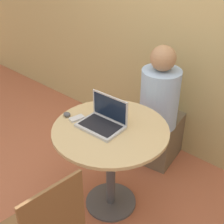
# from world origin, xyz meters

# --- Properties ---
(ground_plane) EXTENTS (12.00, 12.00, 0.00)m
(ground_plane) POSITION_xyz_m (0.00, 0.00, 0.00)
(ground_plane) COLOR #B26042
(back_wall) EXTENTS (7.00, 0.05, 2.60)m
(back_wall) POSITION_xyz_m (0.00, 1.02, 1.30)
(back_wall) COLOR tan
(back_wall) RESTS_ON ground_plane
(round_table) EXTENTS (0.83, 0.83, 0.74)m
(round_table) POSITION_xyz_m (0.00, 0.00, 0.58)
(round_table) COLOR #4C4C51
(round_table) RESTS_ON ground_plane
(laptop) EXTENTS (0.32, 0.23, 0.21)m
(laptop) POSITION_xyz_m (-0.06, -0.01, 0.79)
(laptop) COLOR #B7B7BC
(laptop) RESTS_ON round_table
(cell_phone) EXTENTS (0.08, 0.12, 0.02)m
(cell_phone) POSITION_xyz_m (-0.27, -0.07, 0.75)
(cell_phone) COLOR silver
(cell_phone) RESTS_ON round_table
(computer_mouse) EXTENTS (0.06, 0.05, 0.03)m
(computer_mouse) POSITION_xyz_m (-0.35, -0.09, 0.76)
(computer_mouse) COLOR #4C4C51
(computer_mouse) RESTS_ON round_table
(person_seated) EXTENTS (0.38, 0.53, 1.17)m
(person_seated) POSITION_xyz_m (-0.04, 0.72, 0.49)
(person_seated) COLOR brown
(person_seated) RESTS_ON ground_plane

